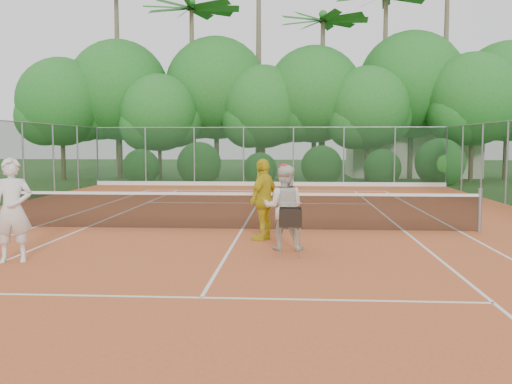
% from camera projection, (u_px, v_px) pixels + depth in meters
% --- Properties ---
extents(ground, '(120.00, 120.00, 0.00)m').
position_uv_depth(ground, '(242.00, 231.00, 14.57)').
color(ground, '#234C1B').
rests_on(ground, ground).
extents(clay_court, '(18.00, 36.00, 0.02)m').
position_uv_depth(clay_court, '(242.00, 230.00, 14.57)').
color(clay_court, '#BF5A2C').
rests_on(clay_court, ground).
extents(club_building, '(8.00, 5.00, 3.00)m').
position_uv_depth(club_building, '(410.00, 154.00, 37.69)').
color(club_building, beige).
rests_on(club_building, ground).
extents(tennis_net, '(11.97, 0.10, 1.10)m').
position_uv_depth(tennis_net, '(242.00, 210.00, 14.52)').
color(tennis_net, gray).
rests_on(tennis_net, clay_court).
extents(player_white, '(0.81, 0.64, 1.95)m').
position_uv_depth(player_white, '(13.00, 210.00, 10.61)').
color(player_white, silver).
rests_on(player_white, clay_court).
extents(player_center_grp, '(0.92, 0.74, 1.80)m').
position_uv_depth(player_center_grp, '(284.00, 207.00, 11.84)').
color(player_center_grp, silver).
rests_on(player_center_grp, clay_court).
extents(player_yellow, '(0.89, 1.18, 1.86)m').
position_uv_depth(player_yellow, '(264.00, 199.00, 13.02)').
color(player_yellow, gold).
rests_on(player_yellow, clay_court).
extents(ball_hopper, '(0.42, 0.42, 0.96)m').
position_uv_depth(ball_hopper, '(290.00, 218.00, 11.07)').
color(ball_hopper, gray).
rests_on(ball_hopper, clay_court).
extents(stray_ball_a, '(0.07, 0.07, 0.07)m').
position_uv_depth(stray_ball_a, '(186.00, 193.00, 24.67)').
color(stray_ball_a, '#D2E335').
rests_on(stray_ball_a, clay_court).
extents(stray_ball_b, '(0.07, 0.07, 0.07)m').
position_uv_depth(stray_ball_b, '(261.00, 187.00, 27.92)').
color(stray_ball_b, yellow).
rests_on(stray_ball_b, clay_court).
extents(stray_ball_c, '(0.07, 0.07, 0.07)m').
position_uv_depth(stray_ball_c, '(312.00, 196.00, 23.38)').
color(stray_ball_c, '#CCD732').
rests_on(stray_ball_c, clay_court).
extents(court_markings, '(11.03, 23.83, 0.01)m').
position_uv_depth(court_markings, '(242.00, 230.00, 14.56)').
color(court_markings, white).
rests_on(court_markings, clay_court).
extents(fence_back, '(18.07, 0.07, 3.00)m').
position_uv_depth(fence_back, '(268.00, 157.00, 29.34)').
color(fence_back, '#19381E').
rests_on(fence_back, clay_court).
extents(tropical_treeline, '(32.10, 8.49, 15.03)m').
position_uv_depth(tropical_treeline, '(296.00, 94.00, 34.13)').
color(tropical_treeline, brown).
rests_on(tropical_treeline, ground).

